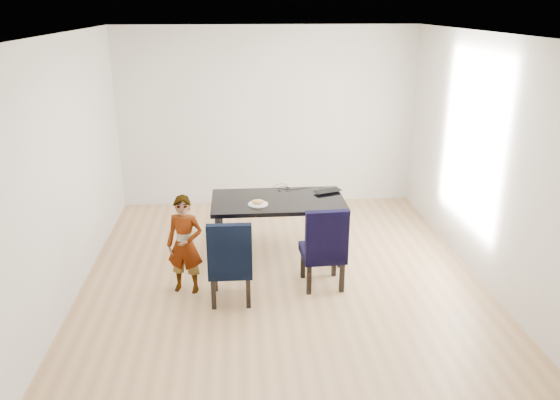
{
  "coord_description": "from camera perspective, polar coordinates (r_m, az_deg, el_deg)",
  "views": [
    {
      "loc": [
        -0.48,
        -5.68,
        2.98
      ],
      "look_at": [
        0.0,
        0.2,
        0.85
      ],
      "focal_mm": 35.0,
      "sensor_mm": 36.0,
      "label": 1
    }
  ],
  "objects": [
    {
      "name": "floor",
      "position": [
        6.44,
        0.15,
        -7.79
      ],
      "size": [
        4.5,
        5.0,
        0.01
      ],
      "primitive_type": "cube",
      "color": "tan",
      "rests_on": "ground"
    },
    {
      "name": "cable_tangle",
      "position": [
        6.93,
        0.44,
        1.09
      ],
      "size": [
        0.16,
        0.16,
        0.01
      ],
      "primitive_type": "torus",
      "rotation": [
        0.0,
        0.0,
        -0.01
      ],
      "color": "black",
      "rests_on": "dining_table"
    },
    {
      "name": "dining_table",
      "position": [
        6.73,
        -0.21,
        -2.94
      ],
      "size": [
        1.6,
        0.9,
        0.75
      ],
      "primitive_type": "cube",
      "color": "black",
      "rests_on": "floor"
    },
    {
      "name": "wall_left",
      "position": [
        6.17,
        -21.23,
        3.16
      ],
      "size": [
        0.01,
        5.0,
        2.7
      ],
      "primitive_type": "cube",
      "color": "silver",
      "rests_on": "ground"
    },
    {
      "name": "wall_back",
      "position": [
        8.36,
        -1.3,
        8.6
      ],
      "size": [
        4.5,
        0.01,
        2.7
      ],
      "primitive_type": "cube",
      "color": "silver",
      "rests_on": "ground"
    },
    {
      "name": "sandwich",
      "position": [
        6.4,
        -2.35,
        -0.17
      ],
      "size": [
        0.15,
        0.07,
        0.06
      ],
      "primitive_type": "ellipsoid",
      "rotation": [
        0.0,
        0.0,
        -0.06
      ],
      "color": "#C58846",
      "rests_on": "plate"
    },
    {
      "name": "chair_right",
      "position": [
        6.02,
        4.48,
        -4.76
      ],
      "size": [
        0.48,
        0.5,
        0.96
      ],
      "primitive_type": "cube",
      "rotation": [
        0.0,
        0.0,
        0.05
      ],
      "color": "black",
      "rests_on": "floor"
    },
    {
      "name": "child",
      "position": [
        5.95,
        -9.91,
        -4.62
      ],
      "size": [
        0.45,
        0.35,
        1.09
      ],
      "primitive_type": "imported",
      "rotation": [
        0.0,
        0.0,
        -0.23
      ],
      "color": "#E14D12",
      "rests_on": "floor"
    },
    {
      "name": "ceiling",
      "position": [
        5.71,
        0.17,
        17.08
      ],
      "size": [
        4.5,
        5.0,
        0.01
      ],
      "primitive_type": "cube",
      "color": "white",
      "rests_on": "wall_back"
    },
    {
      "name": "wall_right",
      "position": [
        6.51,
        20.39,
        4.09
      ],
      "size": [
        0.01,
        5.0,
        2.7
      ],
      "primitive_type": "cube",
      "color": "white",
      "rests_on": "ground"
    },
    {
      "name": "wall_front",
      "position": [
        3.6,
        3.53,
        -7.09
      ],
      "size": [
        4.5,
        0.01,
        2.7
      ],
      "primitive_type": "cube",
      "color": "silver",
      "rests_on": "ground"
    },
    {
      "name": "chair_left",
      "position": [
        5.74,
        -5.2,
        -6.18
      ],
      "size": [
        0.46,
        0.47,
        0.94
      ],
      "primitive_type": "cube",
      "rotation": [
        0.0,
        0.0,
        -0.01
      ],
      "color": "black",
      "rests_on": "floor"
    },
    {
      "name": "laptop",
      "position": [
        6.89,
        4.82,
        1.01
      ],
      "size": [
        0.41,
        0.33,
        0.03
      ],
      "primitive_type": "imported",
      "rotation": [
        0.0,
        0.0,
        3.49
      ],
      "color": "black",
      "rests_on": "dining_table"
    },
    {
      "name": "plate",
      "position": [
        6.42,
        -2.3,
        -0.44
      ],
      "size": [
        0.3,
        0.3,
        0.01
      ],
      "primitive_type": "cylinder",
      "rotation": [
        0.0,
        0.0,
        0.34
      ],
      "color": "silver",
      "rests_on": "dining_table"
    }
  ]
}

